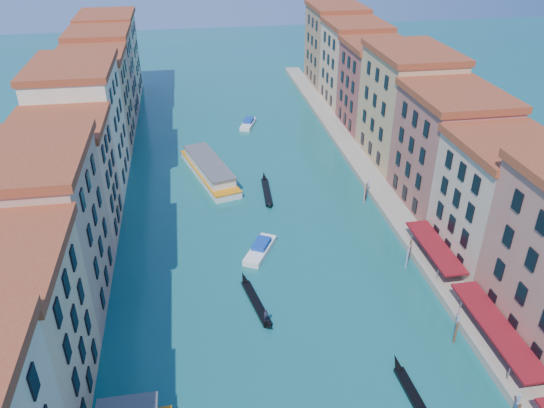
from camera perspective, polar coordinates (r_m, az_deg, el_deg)
The scene contains 11 objects.
left_bank_palazzos at distance 87.54m, azimuth -20.29°, elevation 5.82°, with size 12.80×128.40×21.00m.
right_bank_palazzos at distance 94.24m, azimuth 15.55°, elevation 8.28°, with size 12.80×128.40×21.00m.
quay at distance 94.97m, azimuth 10.39°, elevation 2.96°, with size 4.00×140.00×1.00m, color gray.
restaurant_awnings at distance 62.51m, azimuth 23.27°, elevation -12.42°, with size 3.20×44.55×3.12m.
mooring_poles_right at distance 65.83m, azimuth 18.14°, elevation -10.79°, with size 1.44×54.24×3.20m.
vaporetto_far at distance 94.64m, azimuth -6.77°, elevation 3.73°, with size 9.72×20.69×3.00m.
gondola_fore at distance 65.23m, azimuth -1.73°, elevation -10.48°, with size 3.01×11.21×2.25m.
gondola_right at distance 56.36m, azimuth 15.50°, elevation -19.96°, with size 1.52×11.68×2.33m.
gondola_far at distance 88.91m, azimuth -0.59°, elevation 1.43°, with size 1.71×12.18×1.72m.
motorboat_mid at distance 73.86m, azimuth -1.27°, elevation -4.83°, with size 5.60×7.60×1.53m.
motorboat_far at distance 117.03m, azimuth -2.58°, elevation 8.68°, with size 4.40×7.22×1.43m.
Camera 1 is at (-8.44, -14.59, 42.43)m, focal length 35.00 mm.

